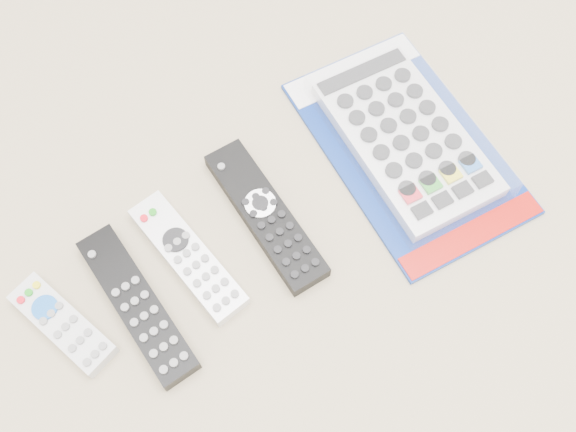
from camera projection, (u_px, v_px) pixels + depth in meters
remote_small_grey at (63, 324)px, 0.68m from camera, size 0.06×0.13×0.02m
remote_slim_black at (137, 305)px, 0.69m from camera, size 0.06×0.20×0.02m
remote_silver_dvd at (188, 257)px, 0.71m from camera, size 0.04×0.17×0.02m
remote_large_black at (266, 215)px, 0.73m from camera, size 0.07×0.20×0.02m
jumbo_remote_packaged at (406, 137)px, 0.77m from camera, size 0.24×0.33×0.04m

